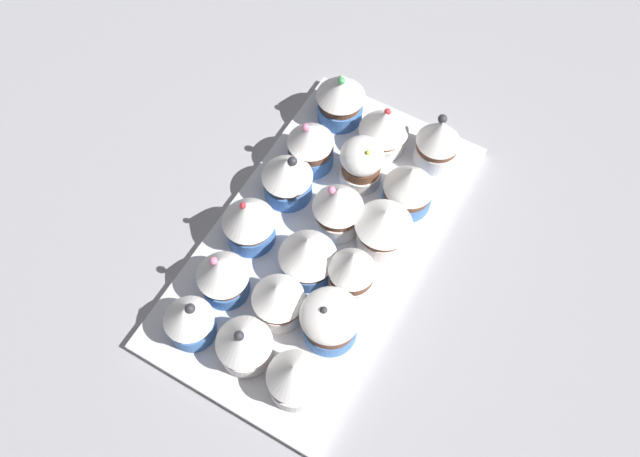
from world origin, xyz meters
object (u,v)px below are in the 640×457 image
(cupcake_13, at_px, (409,186))
(cupcake_5, at_px, (189,320))
(cupcake_16, at_px, (330,320))
(cupcake_17, at_px, (294,377))
(cupcake_4, at_px, (223,275))
(cupcake_10, at_px, (278,299))
(cupcake_3, at_px, (249,220))
(cupcake_7, at_px, (364,164))
(cupcake_9, at_px, (308,255))
(cupcake_15, at_px, (352,271))
(cupcake_2, at_px, (287,177))
(cupcake_12, at_px, (438,141))
(cupcake_1, at_px, (311,144))
(cupcake_6, at_px, (381,128))
(baking_tray, at_px, (320,243))
(cupcake_0, at_px, (341,96))
(cupcake_8, at_px, (338,206))
(cupcake_14, at_px, (383,226))
(cupcake_11, at_px, (245,343))

(cupcake_13, bearing_deg, cupcake_5, -26.05)
(cupcake_16, xyz_separation_m, cupcake_17, (0.07, -0.00, 0.00))
(cupcake_5, bearing_deg, cupcake_16, 119.45)
(cupcake_4, distance_m, cupcake_10, 0.07)
(cupcake_3, xyz_separation_m, cupcake_10, (0.07, 0.08, -0.00))
(cupcake_7, height_order, cupcake_9, cupcake_9)
(cupcake_9, bearing_deg, cupcake_7, -178.62)
(cupcake_15, bearing_deg, cupcake_4, -58.09)
(cupcake_2, height_order, cupcake_16, cupcake_2)
(cupcake_10, distance_m, cupcake_12, 0.28)
(cupcake_2, bearing_deg, cupcake_1, 178.86)
(cupcake_4, relative_size, cupcake_6, 1.14)
(baking_tray, xyz_separation_m, cupcake_0, (-0.17, -0.07, 0.05))
(cupcake_15, bearing_deg, cupcake_10, -37.82)
(cupcake_3, xyz_separation_m, cupcake_4, (0.07, 0.01, -0.00))
(cupcake_8, height_order, cupcake_15, cupcake_8)
(cupcake_0, height_order, cupcake_6, cupcake_0)
(cupcake_2, height_order, cupcake_6, cupcake_2)
(cupcake_8, bearing_deg, cupcake_12, 157.12)
(cupcake_7, xyz_separation_m, cupcake_14, (0.07, 0.06, 0.00))
(cupcake_13, bearing_deg, cupcake_12, 178.18)
(cupcake_1, relative_size, cupcake_3, 0.96)
(cupcake_17, bearing_deg, cupcake_0, -158.45)
(cupcake_3, distance_m, cupcake_16, 0.15)
(cupcake_7, height_order, cupcake_13, same)
(cupcake_9, bearing_deg, cupcake_1, -150.99)
(cupcake_7, bearing_deg, cupcake_16, 17.81)
(baking_tray, distance_m, cupcake_3, 0.09)
(cupcake_10, distance_m, cupcake_11, 0.06)
(cupcake_11, relative_size, cupcake_15, 0.89)
(cupcake_13, bearing_deg, cupcake_0, -119.07)
(cupcake_3, xyz_separation_m, cupcake_15, (-0.00, 0.13, -0.00))
(cupcake_4, xyz_separation_m, cupcake_7, (-0.21, 0.07, -0.00))
(baking_tray, height_order, cupcake_17, cupcake_17)
(cupcake_2, bearing_deg, cupcake_0, -179.18)
(cupcake_7, relative_size, cupcake_14, 1.04)
(cupcake_5, relative_size, cupcake_13, 0.93)
(cupcake_8, bearing_deg, cupcake_9, 0.59)
(cupcake_15, bearing_deg, cupcake_8, -140.14)
(cupcake_16, bearing_deg, cupcake_1, -144.54)
(cupcake_3, distance_m, cupcake_14, 0.16)
(cupcake_0, xyz_separation_m, cupcake_13, (0.08, 0.14, -0.00))
(cupcake_9, xyz_separation_m, cupcake_15, (-0.01, 0.05, 0.00))
(cupcake_14, bearing_deg, cupcake_7, -137.64)
(cupcake_6, height_order, cupcake_16, same)
(cupcake_10, relative_size, cupcake_11, 1.00)
(cupcake_11, bearing_deg, cupcake_4, -130.24)
(cupcake_0, height_order, cupcake_7, cupcake_0)
(cupcake_6, bearing_deg, cupcake_17, 11.76)
(cupcake_16, bearing_deg, cupcake_10, -82.73)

